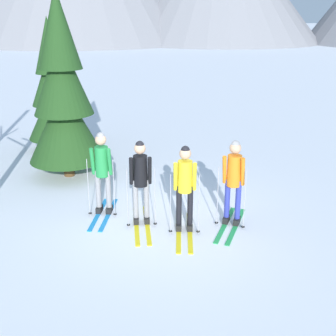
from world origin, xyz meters
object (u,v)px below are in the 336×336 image
at_px(skier_in_black, 141,178).
at_px(pine_tree_near, 53,91).
at_px(skier_in_green, 102,168).
at_px(skier_in_yellow, 185,184).
at_px(pine_tree_mid, 63,95).
at_px(skier_in_orange, 234,178).

relative_size(skier_in_black, pine_tree_near, 0.44).
bearing_deg(skier_in_green, skier_in_yellow, -14.20).
distance_m(pine_tree_near, pine_tree_mid, 2.56).
xyz_separation_m(skier_in_green, skier_in_black, (0.91, -0.33, -0.03)).
bearing_deg(skier_in_black, skier_in_orange, 9.83).
xyz_separation_m(skier_in_green, pine_tree_near, (-2.97, 4.19, 0.81)).
height_order(skier_in_green, skier_in_orange, skier_in_green).
relative_size(skier_in_green, pine_tree_near, 0.45).
bearing_deg(pine_tree_mid, skier_in_yellow, -35.51).
bearing_deg(skier_in_black, skier_in_yellow, -8.23).
xyz_separation_m(skier_in_yellow, skier_in_orange, (0.92, 0.45, 0.02)).
bearing_deg(pine_tree_near, skier_in_green, -54.71).
height_order(skier_in_orange, pine_tree_mid, pine_tree_mid).
bearing_deg(skier_in_orange, pine_tree_mid, 155.18).
bearing_deg(skier_in_green, skier_in_orange, -0.26).
bearing_deg(skier_in_black, pine_tree_mid, 137.51).
height_order(skier_in_green, skier_in_yellow, skier_in_green).
height_order(skier_in_green, pine_tree_near, pine_tree_near).
bearing_deg(skier_in_yellow, pine_tree_mid, 144.49).
height_order(skier_in_black, skier_in_orange, skier_in_orange).
distance_m(skier_in_yellow, skier_in_orange, 1.02).
bearing_deg(skier_in_yellow, skier_in_black, 171.77).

